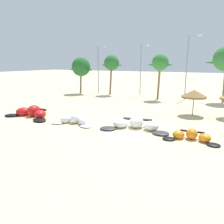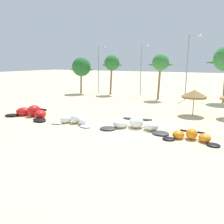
{
  "view_description": "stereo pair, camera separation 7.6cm",
  "coord_description": "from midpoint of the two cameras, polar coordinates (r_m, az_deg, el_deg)",
  "views": [
    {
      "loc": [
        8.38,
        -18.86,
        6.3
      ],
      "look_at": [
        -3.03,
        2.0,
        1.0
      ],
      "focal_mm": 35.89,
      "sensor_mm": 36.0,
      "label": 1
    },
    {
      "loc": [
        8.45,
        -18.82,
        6.3
      ],
      "look_at": [
        -3.03,
        2.0,
        1.0
      ],
      "focal_mm": 35.89,
      "sensor_mm": 36.0,
      "label": 2
    }
  ],
  "objects": [
    {
      "name": "ground_plane",
      "position": [
        21.58,
        4.43,
        -4.45
      ],
      "size": [
        260.0,
        260.0,
        0.0
      ],
      "primitive_type": "plane",
      "color": "beige"
    },
    {
      "name": "kite_far_left",
      "position": [
        27.91,
        -19.88,
        -0.16
      ],
      "size": [
        6.71,
        3.13,
        1.35
      ],
      "color": "black",
      "rests_on": "ground"
    },
    {
      "name": "kite_left",
      "position": [
        23.69,
        -9.63,
        -2.05
      ],
      "size": [
        4.8,
        2.49,
        1.03
      ],
      "color": "white",
      "rests_on": "ground"
    },
    {
      "name": "kite_left_of_center",
      "position": [
        21.75,
        5.95,
        -3.12
      ],
      "size": [
        6.75,
        3.81,
        1.16
      ],
      "color": "#333338",
      "rests_on": "ground"
    },
    {
      "name": "kite_center",
      "position": [
        19.7,
        19.46,
        -5.76
      ],
      "size": [
        4.7,
        2.28,
        0.91
      ],
      "color": "black",
      "rests_on": "ground"
    },
    {
      "name": "beach_umbrella_near_van",
      "position": [
        28.45,
        20.12,
        4.37
      ],
      "size": [
        3.01,
        3.01,
        3.11
      ],
      "color": "brown",
      "rests_on": "ground"
    },
    {
      "name": "palm_leftmost",
      "position": [
        46.46,
        -7.94,
        11.26
      ],
      "size": [
        5.64,
        3.76,
        7.27
      ],
      "color": "#7F6647",
      "rests_on": "ground"
    },
    {
      "name": "palm_left",
      "position": [
        44.35,
        -0.16,
        12.29
      ],
      "size": [
        4.43,
        2.95,
        7.68
      ],
      "color": "brown",
      "rests_on": "ground"
    },
    {
      "name": "palm_left_of_gap",
      "position": [
        39.17,
        12.13,
        12.11
      ],
      "size": [
        4.17,
        2.78,
        7.69
      ],
      "color": "#7F6647",
      "rests_on": "ground"
    },
    {
      "name": "lamppost_west",
      "position": [
        46.05,
        -3.41,
        11.23
      ],
      "size": [
        1.96,
        0.24,
        9.36
      ],
      "color": "gray",
      "rests_on": "ground"
    },
    {
      "name": "lamppost_west_center",
      "position": [
        44.02,
        7.4,
        11.14
      ],
      "size": [
        1.68,
        0.24,
        9.51
      ],
      "color": "gray",
      "rests_on": "ground"
    },
    {
      "name": "lamppost_east_center",
      "position": [
        39.99,
        18.69,
        11.32
      ],
      "size": [
        2.04,
        0.24,
        10.6
      ],
      "color": "gray",
      "rests_on": "ground"
    }
  ]
}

